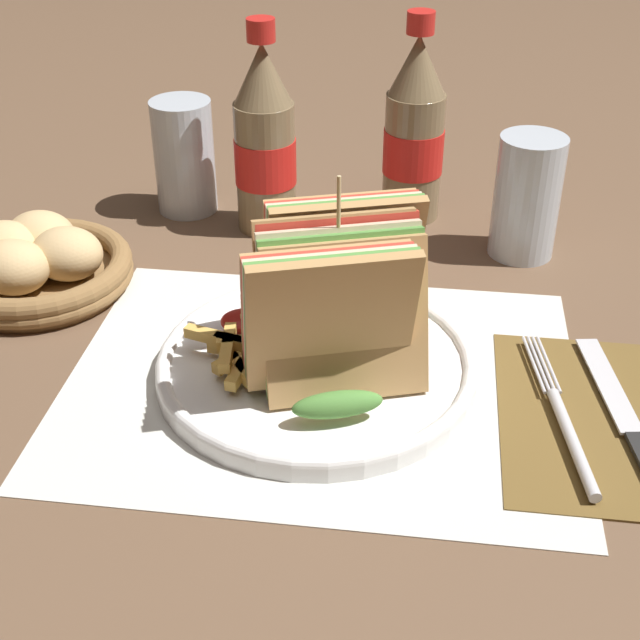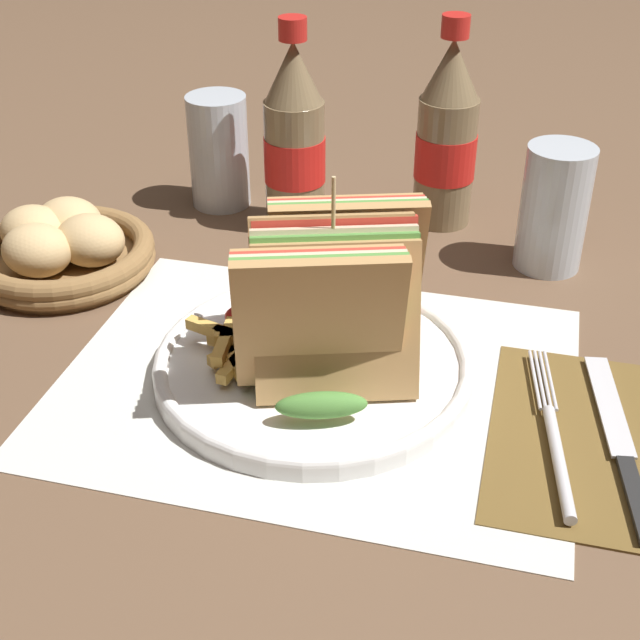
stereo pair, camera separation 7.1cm
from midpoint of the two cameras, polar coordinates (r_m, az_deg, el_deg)
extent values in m
plane|color=brown|center=(0.72, 1.32, -3.85)|extent=(4.00, 4.00, 0.00)
cube|color=silver|center=(0.72, 2.77, -3.77)|extent=(0.40, 0.32, 0.00)
cylinder|color=white|center=(0.72, 2.46, -3.15)|extent=(0.26, 0.26, 0.01)
torus|color=white|center=(0.71, 2.47, -2.70)|extent=(0.26, 0.26, 0.01)
cube|color=tan|center=(0.63, 3.18, -0.39)|extent=(0.13, 0.07, 0.12)
cube|color=#518E3D|center=(0.64, 3.10, -0.16)|extent=(0.13, 0.07, 0.12)
cube|color=beige|center=(0.64, 3.02, 0.07)|extent=(0.13, 0.07, 0.12)
cube|color=red|center=(0.65, 2.94, 0.29)|extent=(0.13, 0.07, 0.12)
cube|color=tan|center=(0.66, 2.86, 0.51)|extent=(0.13, 0.07, 0.12)
ellipsoid|color=#518E3D|center=(0.64, 3.30, -5.58)|extent=(0.07, 0.04, 0.02)
cube|color=tan|center=(0.65, 4.24, -0.34)|extent=(0.13, 0.07, 0.12)
cube|color=#518E3D|center=(0.65, 4.16, 0.18)|extent=(0.13, 0.07, 0.12)
cube|color=beige|center=(0.66, 4.08, 0.68)|extent=(0.13, 0.07, 0.12)
cube|color=red|center=(0.66, 4.01, 1.17)|extent=(0.13, 0.07, 0.12)
cube|color=tan|center=(0.67, 3.93, 1.66)|extent=(0.13, 0.07, 0.12)
ellipsoid|color=#518E3D|center=(0.67, 4.04, -3.35)|extent=(0.07, 0.04, 0.02)
cube|color=tan|center=(0.70, 4.63, 3.39)|extent=(0.13, 0.07, 0.12)
cube|color=#518E3D|center=(0.71, 4.54, 3.55)|extent=(0.13, 0.07, 0.12)
cube|color=beige|center=(0.72, 4.45, 3.72)|extent=(0.13, 0.07, 0.12)
cube|color=red|center=(0.73, 4.36, 3.88)|extent=(0.13, 0.07, 0.12)
cube|color=tan|center=(0.73, 4.28, 4.04)|extent=(0.13, 0.07, 0.12)
ellipsoid|color=#518E3D|center=(0.71, 4.71, -1.33)|extent=(0.07, 0.04, 0.02)
cylinder|color=tan|center=(0.66, 3.99, 2.84)|extent=(0.00, 0.00, 0.16)
cube|color=gold|center=(0.71, -1.97, -1.91)|extent=(0.05, 0.06, 0.01)
cube|color=gold|center=(0.71, -2.35, -1.54)|extent=(0.05, 0.02, 0.01)
cube|color=gold|center=(0.70, -2.77, -2.52)|extent=(0.04, 0.05, 0.01)
cube|color=gold|center=(0.70, -2.15, -2.44)|extent=(0.02, 0.07, 0.01)
cube|color=gold|center=(0.71, -0.61, -0.61)|extent=(0.05, 0.06, 0.01)
cube|color=gold|center=(0.71, -3.34, -0.89)|extent=(0.07, 0.03, 0.01)
cube|color=gold|center=(0.70, -3.24, -1.45)|extent=(0.02, 0.06, 0.01)
cube|color=gold|center=(0.70, -0.65, -1.53)|extent=(0.04, 0.03, 0.01)
cube|color=gold|center=(0.69, 0.07, -1.83)|extent=(0.07, 0.02, 0.01)
cube|color=gold|center=(0.70, -1.71, -1.18)|extent=(0.05, 0.02, 0.01)
cube|color=gold|center=(0.70, -1.75, -1.44)|extent=(0.06, 0.02, 0.01)
cube|color=gold|center=(0.71, -1.13, -0.92)|extent=(0.04, 0.06, 0.01)
cube|color=gold|center=(0.71, 0.25, -0.98)|extent=(0.03, 0.07, 0.01)
cube|color=gold|center=(0.71, -0.34, -0.78)|extent=(0.05, 0.02, 0.01)
ellipsoid|color=maroon|center=(0.74, -1.86, 0.12)|extent=(0.04, 0.03, 0.01)
cube|color=brown|center=(0.69, 19.43, -7.26)|extent=(0.14, 0.21, 0.00)
cylinder|color=silver|center=(0.66, 18.11, -8.70)|extent=(0.03, 0.11, 0.01)
cylinder|color=silver|center=(0.73, 16.35, -3.74)|extent=(0.01, 0.08, 0.00)
cylinder|color=silver|center=(0.73, 16.65, -3.76)|extent=(0.01, 0.08, 0.00)
cylinder|color=silver|center=(0.73, 16.96, -3.77)|extent=(0.01, 0.08, 0.00)
cylinder|color=silver|center=(0.73, 17.27, -3.78)|extent=(0.01, 0.08, 0.00)
cube|color=black|center=(0.65, 22.65, -10.65)|extent=(0.02, 0.08, 0.00)
cube|color=silver|center=(0.73, 20.73, -5.18)|extent=(0.04, 0.12, 0.00)
cylinder|color=#7A6647|center=(0.92, 0.62, 9.83)|extent=(0.06, 0.06, 0.13)
cylinder|color=red|center=(0.92, 0.62, 10.21)|extent=(0.06, 0.06, 0.05)
cone|color=#7A6647|center=(0.89, 0.65, 15.58)|extent=(0.06, 0.06, 0.06)
cylinder|color=red|center=(0.88, 0.67, 18.12)|extent=(0.03, 0.03, 0.02)
cylinder|color=#7A6647|center=(0.95, 10.17, 9.89)|extent=(0.06, 0.06, 0.13)
cylinder|color=red|center=(0.94, 10.21, 10.26)|extent=(0.06, 0.06, 0.05)
cone|color=#7A6647|center=(0.91, 10.77, 15.48)|extent=(0.06, 0.06, 0.06)
cylinder|color=red|center=(0.90, 11.05, 17.95)|extent=(0.03, 0.03, 0.02)
cylinder|color=silver|center=(0.88, 17.03, 6.79)|extent=(0.06, 0.06, 0.12)
cylinder|color=silver|center=(0.98, -4.40, 10.68)|extent=(0.06, 0.06, 0.12)
cylinder|color=olive|center=(0.88, -13.79, 3.35)|extent=(0.16, 0.16, 0.01)
torus|color=olive|center=(0.88, -13.84, 3.70)|extent=(0.17, 0.17, 0.02)
torus|color=olive|center=(0.88, -13.93, 4.29)|extent=(0.17, 0.17, 0.02)
ellipsoid|color=tan|center=(0.86, -12.21, 4.95)|extent=(0.07, 0.06, 0.05)
ellipsoid|color=tan|center=(0.90, -13.59, 6.02)|extent=(0.07, 0.06, 0.05)
ellipsoid|color=tan|center=(0.89, -15.65, 5.44)|extent=(0.07, 0.06, 0.05)
ellipsoid|color=tan|center=(0.85, -15.40, 4.26)|extent=(0.07, 0.06, 0.05)
camera|label=1|loc=(0.04, -87.14, 1.84)|focal=50.00mm
camera|label=2|loc=(0.04, 92.86, -1.84)|focal=50.00mm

